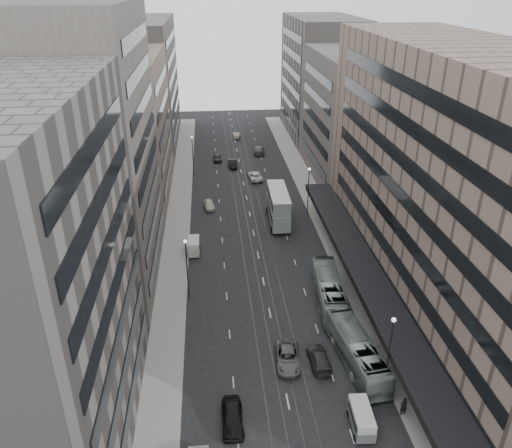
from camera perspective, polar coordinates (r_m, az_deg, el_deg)
name	(u,v)px	position (r m, az deg, el deg)	size (l,w,h in m)	color
ground	(279,358)	(54.55, 2.65, -15.09)	(220.00, 220.00, 0.00)	black
sidewalk_right	(317,207)	(87.77, 7.03, 1.93)	(4.00, 125.00, 0.15)	gray
sidewalk_left	(179,213)	(86.01, -8.79, 1.28)	(4.00, 125.00, 0.15)	gray
department_store	(464,191)	(59.71, 22.71, 3.50)	(19.20, 60.00, 30.00)	#7E6C5C
building_right_mid	(354,117)	(99.48, 11.13, 11.87)	(15.00, 28.00, 24.00)	#4B4441
building_right_far	(321,78)	(127.47, 7.46, 16.18)	(15.00, 32.00, 28.00)	slate
building_left_a	(11,294)	(41.52, -26.21, -7.23)	(15.00, 28.00, 30.00)	slate
building_left_b	(84,154)	(64.20, -19.08, 7.61)	(15.00, 26.00, 34.00)	#4B4441
building_left_c	(121,129)	(90.83, -15.20, 10.40)	(15.00, 28.00, 25.00)	#776B5C
building_left_d	(141,84)	(122.37, -13.04, 15.32)	(15.00, 38.00, 28.00)	slate
lamp_right_near	(390,345)	(49.66, 15.07, -13.19)	(0.44, 0.44, 8.32)	#262628
lamp_right_far	(309,186)	(83.06, 6.03, 4.38)	(0.44, 0.44, 8.32)	#262628
lamp_left_near	(187,263)	(60.92, -7.93, -4.38)	(0.44, 0.44, 8.32)	#262628
lamp_left_far	(193,151)	(100.33, -7.26, 8.22)	(0.44, 0.44, 8.32)	#262628
bus_near	(356,350)	(53.88, 11.41, -13.98)	(2.81, 12.00, 3.34)	gray
bus_far	(329,290)	(62.25, 8.32, -7.48)	(2.87, 12.28, 3.42)	#909B95
double_decker	(278,206)	(80.62, 2.57, 2.10)	(3.32, 10.22, 5.56)	gray
vw_microbus	(361,418)	(48.13, 11.97, -20.86)	(1.99, 4.06, 2.15)	slate
panel_van	(194,246)	(72.74, -7.11, -2.49)	(1.76, 3.56, 2.24)	#BAB8A8
sedan_0	(232,417)	(47.82, -2.72, -21.20)	(1.93, 4.80, 1.64)	black
sedan_2	(288,357)	(53.61, 3.64, -14.96)	(2.44, 5.29, 1.47)	#5A595C
sedan_3	(319,358)	(53.86, 7.21, -14.96)	(1.98, 4.87, 1.41)	#29292B
sedan_4	(209,205)	(86.84, -5.37, 2.19)	(1.64, 4.08, 1.39)	beige
sedan_5	(233,164)	(106.19, -2.68, 6.89)	(1.57, 4.51, 1.49)	black
sedan_6	(255,176)	(99.35, -0.10, 5.52)	(2.47, 5.36, 1.49)	silver
sedan_7	(259,150)	(114.87, 0.32, 8.49)	(2.35, 5.78, 1.68)	#505052
sedan_8	(217,158)	(110.30, -4.44, 7.59)	(1.72, 4.28, 1.46)	#262628
sedan_9	(237,135)	(126.54, -2.22, 10.10)	(1.48, 4.26, 1.40)	#A29486
pedestrian	(404,406)	(50.05, 16.51, -19.33)	(0.72, 0.47, 1.97)	black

